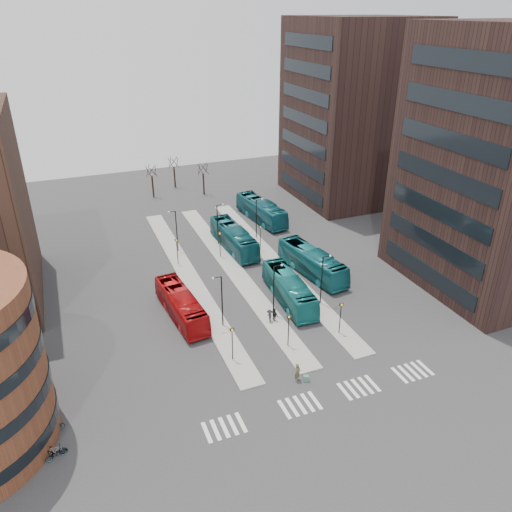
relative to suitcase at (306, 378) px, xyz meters
name	(u,v)px	position (x,y,z in m)	size (l,w,h in m)	color
ground	(333,434)	(-0.91, -6.58, -0.30)	(160.00, 160.00, 0.00)	#2E2E30
island_left	(189,277)	(-4.91, 23.42, -0.23)	(2.50, 45.00, 0.15)	gray
island_mid	(233,269)	(1.09, 23.42, -0.23)	(2.50, 45.00, 0.15)	gray
island_right	(274,261)	(7.09, 23.42, -0.23)	(2.50, 45.00, 0.15)	gray
suitcase	(306,378)	(0.00, 0.00, 0.00)	(0.48, 0.39, 0.61)	navy
red_bus	(181,305)	(-8.01, 14.91, 1.26)	(2.62, 11.21, 3.12)	#B00D0F
teal_bus_a	(289,289)	(4.60, 13.51, 1.30)	(2.70, 11.53, 3.21)	#166E6F
teal_bus_b	(234,238)	(3.36, 29.33, 1.40)	(2.86, 12.21, 3.40)	#12525C
teal_bus_c	(312,262)	(10.23, 18.45, 1.39)	(2.85, 12.16, 3.39)	#15646D
teal_bus_d	(261,210)	(11.10, 37.76, 1.42)	(2.90, 12.40, 3.45)	#135562
traveller	(298,372)	(-0.72, 0.39, 0.64)	(0.69, 0.45, 1.88)	brown
commuter_a	(189,324)	(-7.91, 12.01, 0.49)	(0.77, 0.60, 1.59)	black
commuter_b	(275,315)	(1.26, 10.12, 0.54)	(0.98, 0.41, 1.68)	black
commuter_c	(269,316)	(0.67, 10.18, 0.49)	(1.02, 0.59, 1.58)	black
bicycle_near	(56,454)	(-21.91, -0.75, 0.12)	(0.56, 1.62, 0.85)	gray
bicycle_mid	(56,451)	(-21.91, -0.47, 0.21)	(0.48, 1.69, 1.02)	gray
bicycle_far	(54,428)	(-21.91, 2.10, 0.13)	(0.57, 1.63, 0.86)	gray
crosswalk_stripes	(328,397)	(0.84, -2.58, -0.30)	(22.35, 2.40, 0.01)	silver
tower_far	(356,112)	(31.07, 43.42, 14.70)	(20.12, 20.00, 30.00)	#2F1E1A
sign_poles	(249,278)	(0.69, 16.41, 2.10)	(12.45, 22.12, 3.65)	black
lamp_posts	(242,250)	(1.72, 21.42, 3.28)	(14.04, 20.24, 6.12)	black
bare_trees	(177,179)	(1.75, 56.08, 2.42)	(10.97, 8.14, 5.90)	black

